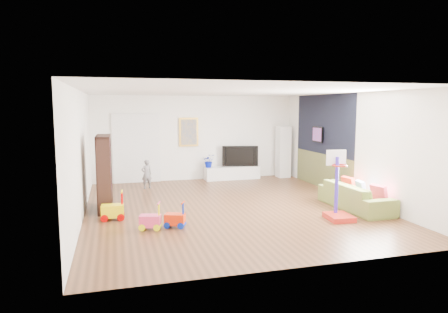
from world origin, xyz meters
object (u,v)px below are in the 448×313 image
object	(u,v)px
media_console	(232,173)
sofa	(355,196)
bookshelf	(104,173)
basketball_hoop	(340,186)

from	to	relation	value
media_console	sofa	world-z (taller)	sofa
bookshelf	sofa	size ratio (longest dim) A/B	0.85
bookshelf	basketball_hoop	distance (m)	5.20
sofa	basketball_hoop	bearing A→B (deg)	128.21
media_console	bookshelf	xyz separation A→B (m)	(-3.92, -2.95, 0.64)
media_console	sofa	distance (m)	4.73
sofa	basketball_hoop	world-z (taller)	basketball_hoop
media_console	bookshelf	size ratio (longest dim) A/B	1.05
media_console	bookshelf	world-z (taller)	bookshelf
bookshelf	basketball_hoop	bearing A→B (deg)	-23.92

